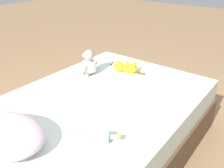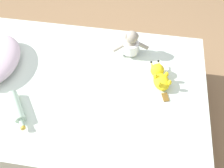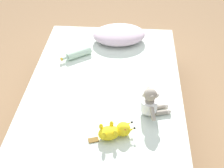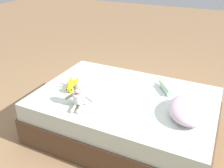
{
  "view_description": "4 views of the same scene",
  "coord_description": "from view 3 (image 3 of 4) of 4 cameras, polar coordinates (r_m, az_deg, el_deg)",
  "views": [
    {
      "loc": [
        -1.05,
        1.15,
        1.42
      ],
      "look_at": [
        0.01,
        -0.22,
        0.55
      ],
      "focal_mm": 38.65,
      "sensor_mm": 36.0,
      "label": 1
    },
    {
      "loc": [
        -1.01,
        -0.4,
        1.93
      ],
      "look_at": [
        -0.0,
        -0.24,
        0.55
      ],
      "focal_mm": 39.08,
      "sensor_mm": 36.0,
      "label": 2
    },
    {
      "loc": [
        0.21,
        -2.0,
        2.13
      ],
      "look_at": [
        0.07,
        -0.13,
        0.59
      ],
      "focal_mm": 49.72,
      "sensor_mm": 36.0,
      "label": 3
    },
    {
      "loc": [
        2.08,
        0.84,
        1.81
      ],
      "look_at": [
        0.03,
        -0.14,
        0.62
      ],
      "focal_mm": 39.43,
      "sensor_mm": 36.0,
      "label": 4
    }
  ],
  "objects": [
    {
      "name": "pillow",
      "position": [
        3.1,
        1.3,
        9.09
      ],
      "size": [
        0.57,
        0.45,
        0.14
      ],
      "color": "silver",
      "rests_on": "bed"
    },
    {
      "name": "glass_bottle",
      "position": [
        2.9,
        -6.2,
        5.57
      ],
      "size": [
        0.27,
        0.22,
        0.07
      ],
      "color": "#B2D1B7",
      "rests_on": "bed"
    },
    {
      "name": "plush_yellow_creature",
      "position": [
        2.14,
        0.57,
        -8.65
      ],
      "size": [
        0.32,
        0.18,
        0.1
      ],
      "color": "yellow",
      "rests_on": "bed"
    },
    {
      "name": "bed",
      "position": [
        2.76,
        -1.29,
        -3.75
      ],
      "size": [
        1.3,
        1.91,
        0.49
      ],
      "color": "brown",
      "rests_on": "ground_plane"
    },
    {
      "name": "ground_plane",
      "position": [
        2.93,
        -1.22,
        -7.22
      ],
      "size": [
        16.0,
        16.0,
        0.0
      ],
      "primitive_type": "plane",
      "color": "#93704C"
    },
    {
      "name": "plush_monkey",
      "position": [
        2.28,
        7.11,
        -3.58
      ],
      "size": [
        0.24,
        0.28,
        0.24
      ],
      "color": "#9E9384",
      "rests_on": "bed"
    }
  ]
}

